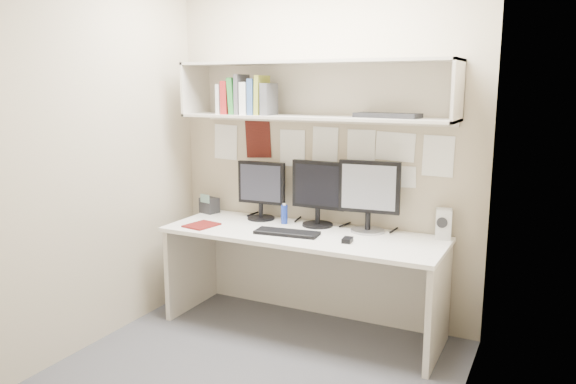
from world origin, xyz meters
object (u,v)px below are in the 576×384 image
at_px(desk_phone, 209,205).
at_px(speaker, 443,224).
at_px(desk, 303,281).
at_px(keyboard, 287,233).
at_px(maroon_notebook, 202,225).
at_px(monitor_right, 369,194).
at_px(monitor_left, 261,188).
at_px(monitor_center, 318,191).

bearing_deg(desk_phone, speaker, 15.96).
height_order(desk, keyboard, keyboard).
xyz_separation_m(keyboard, maroon_notebook, (-0.67, -0.07, -0.00)).
distance_m(desk, monitor_right, 0.79).
relative_size(keyboard, desk_phone, 2.78).
distance_m(speaker, desk_phone, 1.86).
bearing_deg(monitor_left, maroon_notebook, -129.26).
bearing_deg(keyboard, desk_phone, 153.40).
bearing_deg(monitor_center, desk_phone, -178.26).
xyz_separation_m(speaker, maroon_notebook, (-1.67, -0.44, -0.10)).
bearing_deg(monitor_right, monitor_center, 174.08).
distance_m(monitor_left, monitor_center, 0.48).
bearing_deg(monitor_left, desk_phone, 177.09).
height_order(monitor_center, maroon_notebook, monitor_center).
xyz_separation_m(desk, keyboard, (-0.07, -0.11, 0.37)).
distance_m(monitor_center, desk_phone, 0.98).
distance_m(desk, maroon_notebook, 0.85).
bearing_deg(speaker, keyboard, -170.77).
relative_size(monitor_center, speaker, 2.34).
relative_size(monitor_right, keyboard, 1.13).
height_order(monitor_right, maroon_notebook, monitor_right).
xyz_separation_m(desk, monitor_left, (-0.46, 0.22, 0.61)).
bearing_deg(monitor_center, monitor_right, 1.64).
relative_size(monitor_center, maroon_notebook, 2.09).
height_order(monitor_left, maroon_notebook, monitor_left).
bearing_deg(keyboard, maroon_notebook, 179.81).
bearing_deg(desk_phone, monitor_center, 14.63).
distance_m(monitor_left, monitor_right, 0.86).
height_order(monitor_right, keyboard, monitor_right).
height_order(monitor_left, keyboard, monitor_left).
bearing_deg(speaker, desk, -175.12).
bearing_deg(monitor_right, speaker, -0.93).
height_order(speaker, maroon_notebook, speaker).
distance_m(keyboard, speaker, 1.07).
xyz_separation_m(keyboard, speaker, (1.00, 0.37, 0.09)).
height_order(keyboard, desk_phone, desk_phone).
bearing_deg(desk_phone, monitor_left, 14.73).
bearing_deg(keyboard, monitor_center, 67.35).
distance_m(monitor_left, desk_phone, 0.52).
bearing_deg(maroon_notebook, speaker, 24.79).
relative_size(monitor_left, speaker, 2.18).
bearing_deg(maroon_notebook, desk, 23.28).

